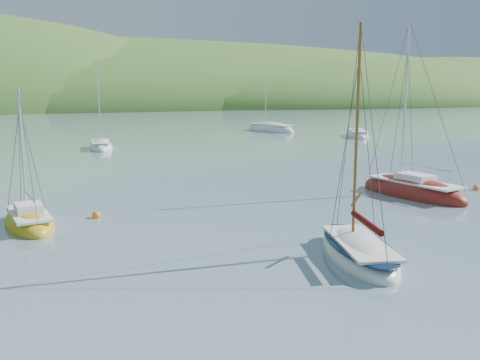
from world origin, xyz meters
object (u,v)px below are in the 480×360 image
object	(u,v)px
sloop_red	(412,192)
sailboat_yellow	(29,222)
distant_sloop_b	(271,130)
daysailer_white	(359,252)
distant_sloop_d	(357,136)
distant_sloop_a	(101,147)

from	to	relation	value
sloop_red	sailboat_yellow	bearing A→B (deg)	167.11
sailboat_yellow	distant_sloop_b	xyz separation A→B (m)	(30.96, 43.51, 0.03)
daysailer_white	sloop_red	xyz separation A→B (m)	(9.29, 8.81, -0.00)
distant_sloop_d	distant_sloop_b	bearing A→B (deg)	144.53
sloop_red	distant_sloop_a	bearing A→B (deg)	103.91
sailboat_yellow	distant_sloop_a	xyz separation A→B (m)	(6.29, 30.08, -0.01)
distant_sloop_a	distant_sloop_b	size ratio (longest dim) A/B	0.75
distant_sloop_b	distant_sloop_d	size ratio (longest dim) A/B	1.21
sailboat_yellow	distant_sloop_a	distance (m)	30.73
sailboat_yellow	distant_sloop_d	xyz separation A→B (m)	(37.91, 32.10, 0.01)
distant_sloop_a	distant_sloop_b	distance (m)	28.09
daysailer_white	distant_sloop_b	bearing A→B (deg)	84.03
daysailer_white	sailboat_yellow	bearing A→B (deg)	155.71
daysailer_white	sloop_red	distance (m)	12.80
sloop_red	distant_sloop_d	bearing A→B (deg)	50.72
sloop_red	distant_sloop_a	world-z (taller)	sloop_red
sailboat_yellow	sloop_red	bearing A→B (deg)	-10.67
distant_sloop_a	distant_sloop_d	size ratio (longest dim) A/B	0.91
daysailer_white	distant_sloop_b	distance (m)	56.18
sailboat_yellow	distant_sloop_b	world-z (taller)	distant_sloop_b
distant_sloop_d	distant_sloop_a	bearing A→B (deg)	-153.14
distant_sloop_d	sailboat_yellow	bearing A→B (deg)	-116.53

